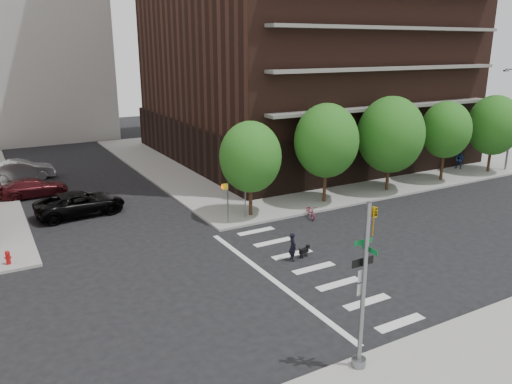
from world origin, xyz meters
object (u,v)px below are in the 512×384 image
Objects in this scene: fire_hydrant at (8,257)px; parked_car_silver at (21,170)px; traffic_signal at (363,300)px; parked_car_maroon at (33,188)px; dog_walker at (293,247)px; parked_car_black at (80,204)px; scooter at (311,211)px; pedestrian_far at (460,160)px.

parked_car_silver is (2.30, 18.35, 0.30)m from fire_hydrant.
parked_car_maroon is (-7.44, 27.95, -2.00)m from traffic_signal.
parked_car_silver is at bearing 32.56° from dog_walker.
parked_car_black is 3.50× the size of scooter.
dog_walker is at bearing -152.41° from parked_car_black.
parked_car_silver reaches higher than parked_car_maroon.
parked_car_maroon is at bearing 15.52° from parked_car_black.
traffic_signal is 28.99m from parked_car_maroon.
scooter is at bearing -135.83° from parked_car_maroon.
parked_car_black is 6.46m from parked_car_maroon.
dog_walker reaches higher than parked_car_maroon.
fire_hydrant is 37.07m from pedestrian_far.
pedestrian_far reaches higher than parked_car_maroon.
traffic_signal is 1.16× the size of parked_car_silver.
scooter is 1.07× the size of dog_walker.
parked_car_maroon is at bearing 37.84° from dog_walker.
scooter is at bearing -91.28° from pedestrian_far.
parked_car_black reaches higher than parked_car_maroon.
fire_hydrant is at bearing 172.28° from parked_car_silver.
traffic_signal is 22.58m from parked_car_black.
parked_car_black is 3.36× the size of pedestrian_far.
parked_car_maroon is 21.79m from dog_walker.
scooter is (7.83, 13.93, -2.27)m from traffic_signal.
traffic_signal is 32.37m from pedestrian_far.
traffic_signal is at bearing -171.41° from parked_car_black.
traffic_signal is 3.52× the size of pedestrian_far.
scooter is at bearing -142.28° from parked_car_silver.
fire_hydrant is at bearing 138.99° from parked_car_black.
parked_car_silver is at bearing 7.38° from parked_car_black.
parked_car_maroon is at bearing 104.91° from traffic_signal.
parked_car_maroon is 20.73m from scooter.
dog_walker is (10.50, -19.09, 0.06)m from parked_car_maroon.
pedestrian_far is at bearing -109.65° from parked_car_maroon.
dog_walker is (3.06, 8.86, -1.93)m from traffic_signal.
scooter is 0.96× the size of pedestrian_far.
dog_walker reaches higher than scooter.
fire_hydrant is 17.91m from scooter.
parked_car_silver is at bearing 82.85° from fire_hydrant.
parked_car_maroon is at bearing 78.43° from fire_hydrant.
parked_car_maroon is 35.85m from pedestrian_far.
scooter is (15.56, -19.71, -0.42)m from parked_car_silver.
pedestrian_far is at bearing -115.05° from parked_car_silver.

